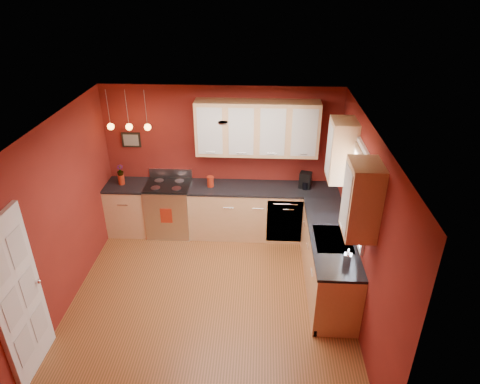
# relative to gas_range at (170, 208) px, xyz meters

# --- Properties ---
(floor) EXTENTS (4.20, 4.20, 0.00)m
(floor) POSITION_rel_gas_range_xyz_m (0.92, -1.80, -0.48)
(floor) COLOR #9C532D
(floor) RESTS_ON ground
(ceiling) EXTENTS (4.00, 4.20, 0.02)m
(ceiling) POSITION_rel_gas_range_xyz_m (0.92, -1.80, 2.12)
(ceiling) COLOR beige
(ceiling) RESTS_ON wall_back
(wall_back) EXTENTS (4.00, 0.02, 2.60)m
(wall_back) POSITION_rel_gas_range_xyz_m (0.92, 0.30, 0.82)
(wall_back) COLOR maroon
(wall_back) RESTS_ON floor
(wall_front) EXTENTS (4.00, 0.02, 2.60)m
(wall_front) POSITION_rel_gas_range_xyz_m (0.92, -3.90, 0.82)
(wall_front) COLOR maroon
(wall_front) RESTS_ON floor
(wall_left) EXTENTS (0.02, 4.20, 2.60)m
(wall_left) POSITION_rel_gas_range_xyz_m (-1.08, -1.80, 0.82)
(wall_left) COLOR maroon
(wall_left) RESTS_ON floor
(wall_right) EXTENTS (0.02, 4.20, 2.60)m
(wall_right) POSITION_rel_gas_range_xyz_m (2.92, -1.80, 0.82)
(wall_right) COLOR maroon
(wall_right) RESTS_ON floor
(base_cabinets_back_left) EXTENTS (0.70, 0.60, 0.90)m
(base_cabinets_back_left) POSITION_rel_gas_range_xyz_m (-0.73, -0.00, -0.03)
(base_cabinets_back_left) COLOR tan
(base_cabinets_back_left) RESTS_ON floor
(base_cabinets_back_right) EXTENTS (2.54, 0.60, 0.90)m
(base_cabinets_back_right) POSITION_rel_gas_range_xyz_m (1.65, -0.00, -0.03)
(base_cabinets_back_right) COLOR tan
(base_cabinets_back_right) RESTS_ON floor
(base_cabinets_right) EXTENTS (0.60, 2.10, 0.90)m
(base_cabinets_right) POSITION_rel_gas_range_xyz_m (2.62, -1.35, -0.03)
(base_cabinets_right) COLOR tan
(base_cabinets_right) RESTS_ON floor
(counter_back_left) EXTENTS (0.70, 0.62, 0.04)m
(counter_back_left) POSITION_rel_gas_range_xyz_m (-0.73, -0.00, 0.44)
(counter_back_left) COLOR black
(counter_back_left) RESTS_ON base_cabinets_back_left
(counter_back_right) EXTENTS (2.54, 0.62, 0.04)m
(counter_back_right) POSITION_rel_gas_range_xyz_m (1.65, -0.00, 0.44)
(counter_back_right) COLOR black
(counter_back_right) RESTS_ON base_cabinets_back_right
(counter_right) EXTENTS (0.62, 2.10, 0.04)m
(counter_right) POSITION_rel_gas_range_xyz_m (2.62, -1.35, 0.44)
(counter_right) COLOR black
(counter_right) RESTS_ON base_cabinets_right
(gas_range) EXTENTS (0.76, 0.64, 1.11)m
(gas_range) POSITION_rel_gas_range_xyz_m (0.00, 0.00, 0.00)
(gas_range) COLOR #BBBBC0
(gas_range) RESTS_ON floor
(dishwasher_front) EXTENTS (0.60, 0.02, 0.80)m
(dishwasher_front) POSITION_rel_gas_range_xyz_m (2.02, -0.29, -0.03)
(dishwasher_front) COLOR #BBBBC0
(dishwasher_front) RESTS_ON base_cabinets_back_right
(sink) EXTENTS (0.50, 0.70, 0.33)m
(sink) POSITION_rel_gas_range_xyz_m (2.62, -1.50, 0.43)
(sink) COLOR gray
(sink) RESTS_ON counter_right
(window) EXTENTS (0.06, 1.02, 1.22)m
(window) POSITION_rel_gas_range_xyz_m (2.89, -1.50, 1.21)
(window) COLOR white
(window) RESTS_ON wall_right
(door_left_wall) EXTENTS (0.12, 0.82, 2.05)m
(door_left_wall) POSITION_rel_gas_range_xyz_m (-1.05, -3.00, 0.54)
(door_left_wall) COLOR white
(door_left_wall) RESTS_ON floor
(upper_cabinets_back) EXTENTS (2.00, 0.35, 0.90)m
(upper_cabinets_back) POSITION_rel_gas_range_xyz_m (1.52, 0.12, 1.47)
(upper_cabinets_back) COLOR tan
(upper_cabinets_back) RESTS_ON wall_back
(upper_cabinets_right) EXTENTS (0.35, 1.95, 0.90)m
(upper_cabinets_right) POSITION_rel_gas_range_xyz_m (2.75, -1.48, 1.47)
(upper_cabinets_right) COLOR tan
(upper_cabinets_right) RESTS_ON wall_right
(wall_picture) EXTENTS (0.32, 0.03, 0.26)m
(wall_picture) POSITION_rel_gas_range_xyz_m (-0.63, 0.28, 1.17)
(wall_picture) COLOR black
(wall_picture) RESTS_ON wall_back
(pendant_lights) EXTENTS (0.71, 0.11, 0.66)m
(pendant_lights) POSITION_rel_gas_range_xyz_m (-0.53, -0.05, 1.53)
(pendant_lights) COLOR gray
(pendant_lights) RESTS_ON ceiling
(red_canister) EXTENTS (0.12, 0.12, 0.18)m
(red_canister) POSITION_rel_gas_range_xyz_m (0.74, -0.01, 0.55)
(red_canister) COLOR #9D2410
(red_canister) RESTS_ON counter_back_right
(red_vase) EXTENTS (0.11, 0.11, 0.17)m
(red_vase) POSITION_rel_gas_range_xyz_m (-0.80, 0.00, 0.54)
(red_vase) COLOR #9D2410
(red_vase) RESTS_ON counter_back_left
(flowers) EXTENTS (0.13, 0.13, 0.20)m
(flowers) POSITION_rel_gas_range_xyz_m (-0.80, 0.00, 0.71)
(flowers) COLOR #9D2410
(flowers) RESTS_ON red_vase
(coffee_maker) EXTENTS (0.23, 0.22, 0.28)m
(coffee_maker) POSITION_rel_gas_range_xyz_m (2.36, 0.03, 0.59)
(coffee_maker) COLOR black
(coffee_maker) RESTS_ON counter_back_right
(soap_pump) EXTENTS (0.12, 0.13, 0.22)m
(soap_pump) POSITION_rel_gas_range_xyz_m (2.72, -2.05, 0.57)
(soap_pump) COLOR white
(soap_pump) RESTS_ON counter_right
(dish_towel) EXTENTS (0.20, 0.01, 0.27)m
(dish_towel) POSITION_rel_gas_range_xyz_m (0.01, -0.33, 0.04)
(dish_towel) COLOR #9D2410
(dish_towel) RESTS_ON gas_range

